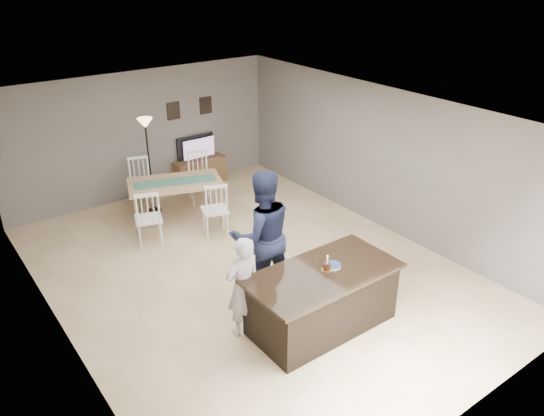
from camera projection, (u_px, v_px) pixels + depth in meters
floor at (250, 271)px, 8.90m from camera, size 8.00×8.00×0.00m
room_shell at (248, 178)px, 8.18m from camera, size 8.00×8.00×8.00m
kitchen_island at (322, 299)px, 7.40m from camera, size 2.15×1.10×0.90m
tv_console at (200, 172)px, 12.15m from camera, size 1.20×0.40×0.60m
television at (197, 148)px, 11.96m from camera, size 0.91×0.12×0.53m
tv_screen_glow at (199, 148)px, 11.90m from camera, size 0.78×0.00×0.78m
picture_frames at (190, 108)px, 11.65m from camera, size 1.10×0.02×0.38m
doorway at (126, 362)px, 5.09m from camera, size 0.00×2.10×2.65m
woman at (243, 286)px, 7.16m from camera, size 0.55×0.37×1.49m
man at (262, 235)px, 7.88m from camera, size 1.17×1.01×2.05m
birthday_cake at (327, 266)px, 7.23m from camera, size 0.15×0.15×0.23m
plate_stack at (332, 266)px, 7.31m from camera, size 0.24×0.24×0.04m
dining_table at (176, 189)px, 10.29m from camera, size 2.25×2.44×1.08m
floor_lamp at (147, 140)px, 10.29m from camera, size 0.30×0.30×1.98m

